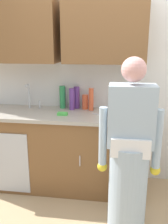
# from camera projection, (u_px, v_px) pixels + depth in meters

# --- Properties ---
(kitchen_wall_with_uppers) EXTENTS (4.80, 0.44, 2.70)m
(kitchen_wall_with_uppers) POSITION_uv_depth(u_px,v_px,m) (98.00, 64.00, 2.94)
(kitchen_wall_with_uppers) COLOR silver
(kitchen_wall_with_uppers) RESTS_ON ground
(counter_cabinet) EXTENTS (1.90, 0.62, 0.90)m
(counter_cabinet) POSITION_uv_depth(u_px,v_px,m) (61.00, 151.00, 2.99)
(counter_cabinet) COLOR brown
(counter_cabinet) RESTS_ON ground
(countertop) EXTENTS (1.96, 0.66, 0.04)m
(countertop) POSITION_uv_depth(u_px,v_px,m) (60.00, 114.00, 2.86)
(countertop) COLOR #A8A093
(countertop) RESTS_ON counter_cabinet
(sink) EXTENTS (0.50, 0.36, 0.35)m
(sink) POSITION_uv_depth(u_px,v_px,m) (29.00, 112.00, 2.92)
(sink) COLOR #B7BABF
(sink) RESTS_ON counter_cabinet
(person_at_sink) EXTENTS (0.55, 0.34, 1.62)m
(person_at_sink) POSITION_uv_depth(u_px,v_px,m) (129.00, 165.00, 2.14)
(person_at_sink) COLOR white
(person_at_sink) RESTS_ON ground
(bottle_cleaner_spray) EXTENTS (0.07, 0.07, 0.28)m
(bottle_cleaner_spray) POSITION_uv_depth(u_px,v_px,m) (63.00, 97.00, 3.03)
(bottle_cleaner_spray) COLOR #2D8C4C
(bottle_cleaner_spray) RESTS_ON countertop
(bottle_soap) EXTENTS (0.07, 0.07, 0.27)m
(bottle_soap) POSITION_uv_depth(u_px,v_px,m) (77.00, 97.00, 3.03)
(bottle_soap) COLOR #66388C
(bottle_soap) RESTS_ON countertop
(bottle_water_short) EXTENTS (0.07, 0.07, 0.18)m
(bottle_water_short) POSITION_uv_depth(u_px,v_px,m) (85.00, 102.00, 3.00)
(bottle_water_short) COLOR #E05933
(bottle_water_short) RESTS_ON countertop
(bottle_water_tall) EXTENTS (0.06, 0.06, 0.27)m
(bottle_water_tall) POSITION_uv_depth(u_px,v_px,m) (91.00, 99.00, 2.92)
(bottle_water_tall) COLOR #E05933
(bottle_water_tall) RESTS_ON countertop
(bottle_dish_liquid) EXTENTS (0.07, 0.07, 0.26)m
(bottle_dish_liquid) POSITION_uv_depth(u_px,v_px,m) (72.00, 99.00, 2.95)
(bottle_dish_liquid) COLOR #66388C
(bottle_dish_liquid) RESTS_ON countertop
(cup_by_sink) EXTENTS (0.08, 0.08, 0.11)m
(cup_by_sink) POSITION_uv_depth(u_px,v_px,m) (119.00, 106.00, 2.96)
(cup_by_sink) COLOR #B24C47
(cup_by_sink) RESTS_ON countertop
(knife_on_counter) EXTENTS (0.20, 0.18, 0.01)m
(knife_on_counter) POSITION_uv_depth(u_px,v_px,m) (100.00, 115.00, 2.74)
(knife_on_counter) COLOR silver
(knife_on_counter) RESTS_ON countertop
(sponge) EXTENTS (0.11, 0.07, 0.03)m
(sponge) POSITION_uv_depth(u_px,v_px,m) (62.00, 114.00, 2.75)
(sponge) COLOR #4CBF4C
(sponge) RESTS_ON countertop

